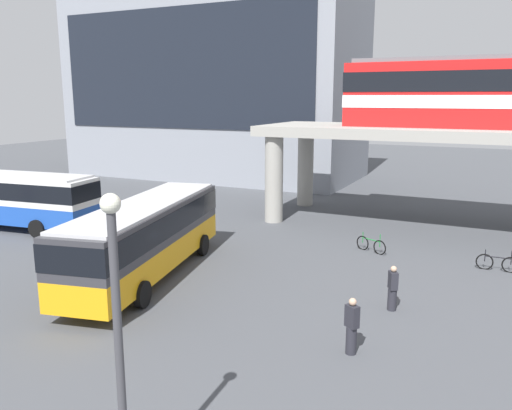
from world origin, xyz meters
The scene contains 9 objects.
ground_plane centered at (0.00, 10.00, 0.00)m, with size 120.00×120.00×0.00m, color #47494F.
station_building centered at (-12.73, 29.92, 9.01)m, with size 27.20×12.25×18.02m.
bus_main centered at (-0.51, 2.62, 1.99)m, with size 4.75×11.33×3.22m.
bus_secondary centered at (-13.02, 6.00, 1.99)m, with size 11.26×3.81×3.22m.
bicycle_green centered at (7.25, 10.32, 0.36)m, with size 1.65×0.81×1.04m.
bicycle_black centered at (12.95, 9.87, 0.36)m, with size 1.79×0.06×1.04m.
pedestrian_walking_across centered at (9.60, 3.52, 0.78)m, with size 0.42×0.48×1.66m.
pedestrian_waiting_near_stop centered at (9.14, -0.28, 0.83)m, with size 0.48×0.43×1.76m.
lamp_post centered at (6.80, -7.69, 3.53)m, with size 0.36×0.36×5.94m.
Camera 1 is at (12.72, -14.36, 7.53)m, focal length 36.30 mm.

